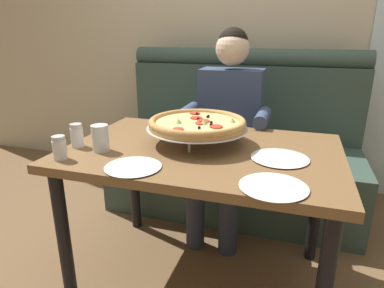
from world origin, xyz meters
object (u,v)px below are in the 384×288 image
object	(u,v)px
dining_table	(202,166)
pizza	(197,124)
shaker_pepper_flakes	(60,150)
shaker_oregano	(77,137)
diner_main	(227,120)
drinking_glass	(100,140)
plate_near_left	(274,185)
plate_near_right	(280,157)
plate_far_side	(133,165)
booth_bench	(235,153)

from	to	relation	value
dining_table	pizza	size ratio (longest dim) A/B	2.59
shaker_pepper_flakes	shaker_oregano	size ratio (longest dim) A/B	0.93
diner_main	drinking_glass	bearing A→B (deg)	-117.37
plate_near_left	drinking_glass	distance (m)	0.79
shaker_pepper_flakes	plate_near_right	size ratio (longest dim) A/B	0.42
plate_near_right	diner_main	bearing A→B (deg)	118.94
shaker_oregano	plate_far_side	world-z (taller)	shaker_oregano
pizza	plate_far_side	bearing A→B (deg)	-112.72
booth_bench	diner_main	size ratio (longest dim) A/B	1.36
pizza	shaker_oregano	distance (m)	0.57
plate_near_left	plate_far_side	world-z (taller)	same
pizza	plate_near_left	xyz separation A→B (m)	(0.39, -0.38, -0.09)
drinking_glass	plate_far_side	bearing A→B (deg)	-30.69
shaker_pepper_flakes	plate_near_right	distance (m)	0.93
plate_far_side	shaker_oregano	bearing A→B (deg)	157.07
dining_table	plate_near_right	size ratio (longest dim) A/B	5.09
booth_bench	diner_main	world-z (taller)	diner_main
plate_near_right	plate_far_side	bearing A→B (deg)	-153.31
shaker_oregano	dining_table	bearing A→B (deg)	15.71
plate_near_right	dining_table	bearing A→B (deg)	173.79
drinking_glass	shaker_pepper_flakes	bearing A→B (deg)	-126.09
pizza	shaker_oregano	xyz separation A→B (m)	(-0.52, -0.21, -0.05)
diner_main	plate_near_right	size ratio (longest dim) A/B	5.20
booth_bench	dining_table	xyz separation A→B (m)	(0.00, -0.89, 0.24)
plate_near_left	shaker_oregano	bearing A→B (deg)	169.45
plate_near_right	pizza	bearing A→B (deg)	166.72
diner_main	plate_near_left	size ratio (longest dim) A/B	5.31
booth_bench	pizza	xyz separation A→B (m)	(-0.04, -0.83, 0.43)
plate_far_side	drinking_glass	world-z (taller)	drinking_glass
diner_main	plate_near_left	bearing A→B (deg)	-69.18
shaker_oregano	booth_bench	bearing A→B (deg)	61.65
plate_near_left	drinking_glass	world-z (taller)	drinking_glass
plate_near_left	plate_far_side	xyz separation A→B (m)	(-0.55, 0.01, -0.00)
diner_main	plate_near_left	world-z (taller)	diner_main
shaker_oregano	shaker_pepper_flakes	bearing A→B (deg)	-78.94
booth_bench	plate_far_side	bearing A→B (deg)	-99.34
plate_far_side	plate_near_left	bearing A→B (deg)	-1.55
plate_far_side	drinking_glass	xyz separation A→B (m)	(-0.23, 0.14, 0.04)
plate_near_right	plate_far_side	xyz separation A→B (m)	(-0.55, -0.28, -0.00)
plate_near_left	plate_near_right	size ratio (longest dim) A/B	0.98
pizza	drinking_glass	distance (m)	0.45
dining_table	pizza	distance (m)	0.20
diner_main	drinking_glass	distance (m)	0.90
booth_bench	plate_near_right	xyz separation A→B (m)	(0.35, -0.93, 0.34)
plate_near_left	plate_near_right	distance (m)	0.29
shaker_pepper_flakes	plate_near_left	bearing A→B (deg)	-0.43
booth_bench	shaker_pepper_flakes	bearing A→B (deg)	-113.76
diner_main	drinking_glass	size ratio (longest dim) A/B	10.55
plate_near_right	shaker_pepper_flakes	bearing A→B (deg)	-162.18
shaker_pepper_flakes	plate_far_side	distance (m)	0.34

